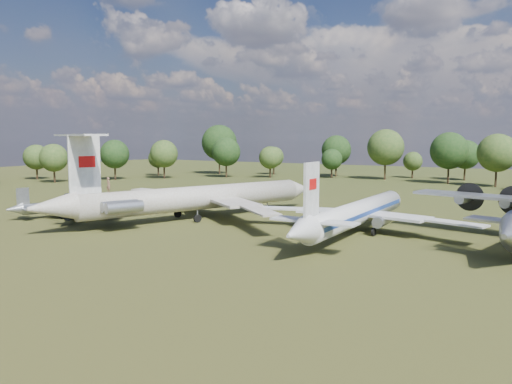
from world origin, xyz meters
The scene contains 6 objects.
ground centered at (0.00, 0.00, 0.00)m, with size 300.00×300.00×0.00m, color #233D14.
il62_airliner centered at (-3.53, 1.33, 2.40)m, with size 37.69×49.00×4.81m, color beige, non-canonical shape.
tu104_jet centered at (20.28, 2.55, 1.99)m, with size 29.90×39.87×3.99m, color silver, non-canonical shape.
small_prop_west centered at (-16.96, -8.07, 1.10)m, with size 11.03×15.05×2.21m, color black, non-canonical shape.
small_prop_northwest centered at (-22.38, -7.96, 1.17)m, with size 11.73×16.00×2.35m, color #9FA1A7, non-canonical shape.
person_on_il62 centered at (-8.49, -11.18, 5.78)m, with size 0.71×0.47×1.95m, color brown.
Camera 1 is at (40.70, -56.58, 11.89)m, focal length 35.00 mm.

